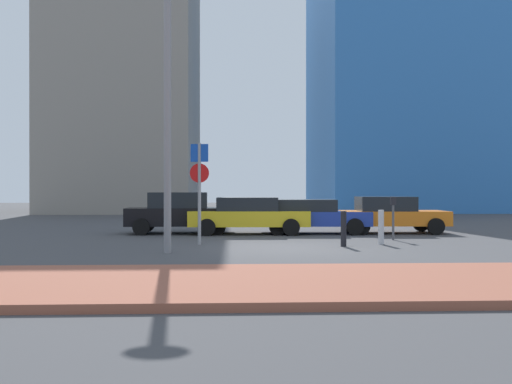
# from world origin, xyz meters

# --- Properties ---
(ground_plane) EXTENTS (120.00, 120.00, 0.00)m
(ground_plane) POSITION_xyz_m (0.00, 0.00, 0.00)
(ground_plane) COLOR #424244
(sidewalk_brick) EXTENTS (40.00, 3.94, 0.14)m
(sidewalk_brick) POSITION_xyz_m (0.00, -6.38, 0.07)
(sidewalk_brick) COLOR #93513D
(sidewalk_brick) RESTS_ON ground
(parked_car_black) EXTENTS (4.24, 2.10, 1.61)m
(parked_car_black) POSITION_xyz_m (-3.58, 5.64, 0.83)
(parked_car_black) COLOR black
(parked_car_black) RESTS_ON ground
(parked_car_yellow) EXTENTS (4.63, 2.11, 1.42)m
(parked_car_yellow) POSITION_xyz_m (-0.91, 5.23, 0.75)
(parked_car_yellow) COLOR gold
(parked_car_yellow) RESTS_ON ground
(parked_car_blue) EXTENTS (4.39, 2.26, 1.33)m
(parked_car_blue) POSITION_xyz_m (1.59, 5.43, 0.72)
(parked_car_blue) COLOR #1E389E
(parked_car_blue) RESTS_ON ground
(parked_car_orange) EXTENTS (4.21, 2.16, 1.44)m
(parked_car_orange) POSITION_xyz_m (4.70, 5.43, 0.76)
(parked_car_orange) COLOR orange
(parked_car_orange) RESTS_ON ground
(parking_sign_post) EXTENTS (0.60, 0.10, 3.16)m
(parking_sign_post) POSITION_xyz_m (-2.56, 1.16, 1.99)
(parking_sign_post) COLOR gray
(parking_sign_post) RESTS_ON ground
(parking_meter) EXTENTS (0.18, 0.14, 1.47)m
(parking_meter) POSITION_xyz_m (3.93, 2.48, 0.95)
(parking_meter) COLOR #4C4C51
(parking_meter) RESTS_ON ground
(street_lamp) EXTENTS (0.70, 0.36, 7.54)m
(street_lamp) POSITION_xyz_m (-3.28, -1.06, 4.40)
(street_lamp) COLOR gray
(street_lamp) RESTS_ON ground
(traffic_bollard_near) EXTENTS (0.17, 0.17, 1.07)m
(traffic_bollard_near) POSITION_xyz_m (1.80, 0.40, 0.53)
(traffic_bollard_near) COLOR black
(traffic_bollard_near) RESTS_ON ground
(traffic_bollard_mid) EXTENTS (0.18, 0.18, 1.08)m
(traffic_bollard_mid) POSITION_xyz_m (3.12, 1.03, 0.54)
(traffic_bollard_mid) COLOR #B7B7BC
(traffic_bollard_mid) RESTS_ON ground
(building_colorful_midrise) EXTENTS (14.53, 15.34, 23.09)m
(building_colorful_midrise) POSITION_xyz_m (13.02, 30.26, 11.55)
(building_colorful_midrise) COLOR #3372BF
(building_colorful_midrise) RESTS_ON ground
(building_under_construction) EXTENTS (10.84, 13.87, 22.41)m
(building_under_construction) POSITION_xyz_m (-10.03, 29.08, 11.20)
(building_under_construction) COLOR gray
(building_under_construction) RESTS_ON ground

